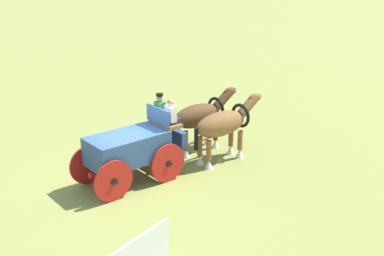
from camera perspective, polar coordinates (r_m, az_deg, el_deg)
ground_plane at (r=15.96m, az=-7.52°, el=-6.42°), size 220.00×220.00×0.00m
show_wagon at (r=15.56m, az=-7.14°, el=-2.35°), size 5.43×3.08×2.69m
draft_horse_near at (r=17.93m, az=0.97°, el=1.39°), size 3.01×1.76×2.20m
draft_horse_off at (r=17.01m, az=3.82°, el=0.41°), size 3.07×1.79×2.23m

